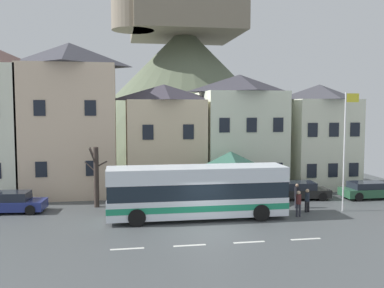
{
  "coord_description": "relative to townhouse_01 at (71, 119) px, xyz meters",
  "views": [
    {
      "loc": [
        -4.82,
        -22.23,
        6.63
      ],
      "look_at": [
        -0.01,
        5.77,
        4.28
      ],
      "focal_mm": 40.09,
      "sensor_mm": 36.0,
      "label": 1
    }
  ],
  "objects": [
    {
      "name": "bus_shelter",
      "position": [
        11.5,
        -5.25,
        -2.87
      ],
      "size": [
        3.6,
        3.6,
        3.6
      ],
      "color": "#473D33",
      "rests_on": "ground_plane"
    },
    {
      "name": "townhouse_01",
      "position": [
        0.0,
        0.0,
        0.0
      ],
      "size": [
        6.9,
        6.76,
        11.7
      ],
      "color": "beige",
      "rests_on": "ground_plane"
    },
    {
      "name": "parked_car_02",
      "position": [
        -3.11,
        -6.02,
        -5.2
      ],
      "size": [
        4.13,
        2.19,
        1.33
      ],
      "rotation": [
        0.0,
        0.0,
        -0.1
      ],
      "color": "navy",
      "rests_on": "ground_plane"
    },
    {
      "name": "public_bench",
      "position": [
        11.6,
        -2.85,
        -5.37
      ],
      "size": [
        1.73,
        0.48,
        0.87
      ],
      "color": "#473828",
      "rests_on": "ground_plane"
    },
    {
      "name": "pedestrian_02",
      "position": [
        15.54,
        -9.18,
        -5.01
      ],
      "size": [
        0.32,
        0.29,
        1.5
      ],
      "color": "black",
      "rests_on": "ground_plane"
    },
    {
      "name": "townhouse_04",
      "position": [
        20.36,
        -0.73,
        -1.52
      ],
      "size": [
        5.36,
        5.3,
        8.65
      ],
      "color": "silver",
      "rests_on": "ground_plane"
    },
    {
      "name": "parked_car_00",
      "position": [
        21.93,
        -5.93,
        -5.24
      ],
      "size": [
        4.21,
        1.94,
        1.22
      ],
      "rotation": [
        0.0,
        0.0,
        -0.0
      ],
      "color": "#29573A",
      "rests_on": "ground_plane"
    },
    {
      "name": "pedestrian_01",
      "position": [
        14.52,
        -10.15,
        -4.88
      ],
      "size": [
        0.32,
        0.32,
        1.61
      ],
      "color": "#2D2D38",
      "rests_on": "ground_plane"
    },
    {
      "name": "pedestrian_00",
      "position": [
        15.34,
        -8.01,
        -4.92
      ],
      "size": [
        0.33,
        0.33,
        1.65
      ],
      "color": "#2D2D38",
      "rests_on": "ground_plane"
    },
    {
      "name": "flagpole",
      "position": [
        18.01,
        -9.31,
        -1.44
      ],
      "size": [
        0.95,
        0.1,
        7.67
      ],
      "color": "silver",
      "rests_on": "ground_plane"
    },
    {
      "name": "transit_bus",
      "position": [
        8.28,
        -9.58,
        -4.25
      ],
      "size": [
        10.79,
        2.72,
        3.17
      ],
      "rotation": [
        0.0,
        0.0,
        -0.01
      ],
      "color": "white",
      "rests_on": "ground_plane"
    },
    {
      "name": "townhouse_03",
      "position": [
        13.63,
        0.05,
        -1.12
      ],
      "size": [
        6.35,
        6.86,
        9.45
      ],
      "color": "silver",
      "rests_on": "ground_plane"
    },
    {
      "name": "parked_car_01",
      "position": [
        16.7,
        -5.24,
        -5.23
      ],
      "size": [
        4.37,
        2.29,
        1.26
      ],
      "rotation": [
        0.0,
        0.0,
        -0.1
      ],
      "color": "black",
      "rests_on": "ground_plane"
    },
    {
      "name": "bare_tree_00",
      "position": [
        2.15,
        -5.43,
        -3.73
      ],
      "size": [
        1.56,
        1.2,
        4.07
      ],
      "color": "#382D28",
      "rests_on": "ground_plane"
    },
    {
      "name": "pedestrian_03",
      "position": [
        12.8,
        -7.26,
        -4.99
      ],
      "size": [
        0.33,
        0.31,
        1.55
      ],
      "color": "#2D2D38",
      "rests_on": "ground_plane"
    },
    {
      "name": "townhouse_02",
      "position": [
        7.28,
        -0.51,
        -1.57
      ],
      "size": [
        5.98,
        5.74,
        8.55
      ],
      "color": "beige",
      "rests_on": "ground_plane"
    },
    {
      "name": "ground_plane",
      "position": [
        8.5,
        -12.35,
        -5.88
      ],
      "size": [
        40.0,
        60.0,
        0.07
      ],
      "color": "#4C5052"
    },
    {
      "name": "hilltop_castle",
      "position": [
        11.67,
        17.65,
        3.28
      ],
      "size": [
        33.19,
        33.19,
        24.72
      ],
      "color": "#5F6A52",
      "rests_on": "ground_plane"
    }
  ]
}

